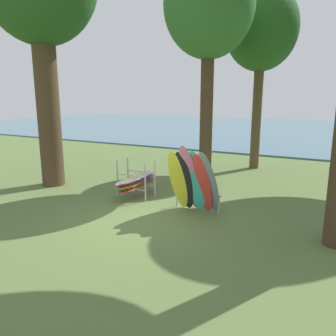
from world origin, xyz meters
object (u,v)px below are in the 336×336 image
tree_far_right_back (209,8)px  board_storage_rack (136,181)px  tree_far_left_back (261,31)px  leaning_board_pile (193,182)px

tree_far_right_back → board_storage_rack: bearing=-113.1°
tree_far_left_back → leaning_board_pile: tree_far_left_back is taller
tree_far_left_back → leaning_board_pile: size_ratio=3.94×
tree_far_right_back → leaning_board_pile: (1.08, -3.59, -5.51)m
leaning_board_pile → tree_far_left_back: bearing=90.1°
tree_far_left_back → tree_far_right_back: 3.76m
tree_far_left_back → board_storage_rack: size_ratio=3.81×
board_storage_rack → tree_far_left_back: bearing=70.4°
leaning_board_pile → board_storage_rack: size_ratio=0.97×
tree_far_left_back → tree_far_right_back: bearing=-106.6°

